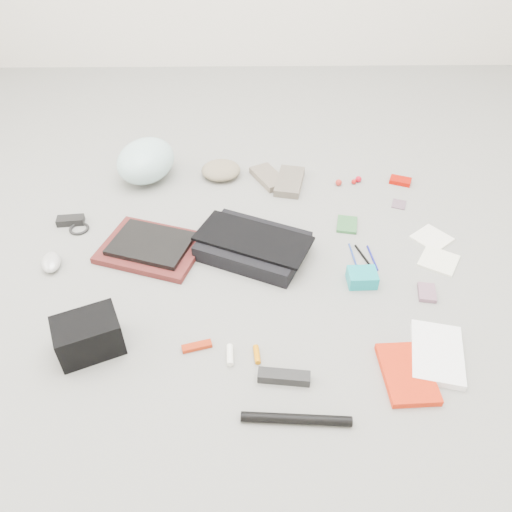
{
  "coord_description": "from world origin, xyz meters",
  "views": [
    {
      "loc": [
        -0.02,
        -1.38,
        1.27
      ],
      "look_at": [
        0.0,
        0.0,
        0.05
      ],
      "focal_mm": 35.0,
      "sensor_mm": 36.0,
      "label": 1
    }
  ],
  "objects_px": {
    "bike_helmet": "(146,161)",
    "accordion_wallet": "(362,278)",
    "messenger_bag": "(253,246)",
    "camera_bag": "(88,336)",
    "laptop": "(151,244)",
    "book_red": "(407,373)"
  },
  "relations": [
    {
      "from": "messenger_bag",
      "to": "accordion_wallet",
      "type": "height_order",
      "value": "messenger_bag"
    },
    {
      "from": "messenger_bag",
      "to": "laptop",
      "type": "xyz_separation_m",
      "value": [
        -0.39,
        0.02,
        0.0
      ]
    },
    {
      "from": "bike_helmet",
      "to": "messenger_bag",
      "type": "bearing_deg",
      "value": -26.25
    },
    {
      "from": "bike_helmet",
      "to": "book_red",
      "type": "bearing_deg",
      "value": -27.9
    },
    {
      "from": "laptop",
      "to": "accordion_wallet",
      "type": "xyz_separation_m",
      "value": [
        0.78,
        -0.19,
        -0.01
      ]
    },
    {
      "from": "messenger_bag",
      "to": "bike_helmet",
      "type": "distance_m",
      "value": 0.73
    },
    {
      "from": "bike_helmet",
      "to": "accordion_wallet",
      "type": "xyz_separation_m",
      "value": [
        0.87,
        -0.71,
        -0.07
      ]
    },
    {
      "from": "bike_helmet",
      "to": "camera_bag",
      "type": "bearing_deg",
      "value": -69.84
    },
    {
      "from": "book_red",
      "to": "accordion_wallet",
      "type": "height_order",
      "value": "accordion_wallet"
    },
    {
      "from": "laptop",
      "to": "messenger_bag",
      "type": "bearing_deg",
      "value": 16.08
    },
    {
      "from": "messenger_bag",
      "to": "camera_bag",
      "type": "distance_m",
      "value": 0.69
    },
    {
      "from": "laptop",
      "to": "camera_bag",
      "type": "xyz_separation_m",
      "value": [
        -0.12,
        -0.47,
        0.03
      ]
    },
    {
      "from": "messenger_bag",
      "to": "book_red",
      "type": "xyz_separation_m",
      "value": [
        0.46,
        -0.58,
        -0.02
      ]
    },
    {
      "from": "laptop",
      "to": "bike_helmet",
      "type": "distance_m",
      "value": 0.54
    },
    {
      "from": "laptop",
      "to": "camera_bag",
      "type": "height_order",
      "value": "camera_bag"
    },
    {
      "from": "laptop",
      "to": "book_red",
      "type": "height_order",
      "value": "laptop"
    },
    {
      "from": "camera_bag",
      "to": "book_red",
      "type": "distance_m",
      "value": 0.98
    },
    {
      "from": "bike_helmet",
      "to": "accordion_wallet",
      "type": "height_order",
      "value": "bike_helmet"
    },
    {
      "from": "bike_helmet",
      "to": "accordion_wallet",
      "type": "bearing_deg",
      "value": -17.29
    },
    {
      "from": "bike_helmet",
      "to": "accordion_wallet",
      "type": "relative_size",
      "value": 2.95
    },
    {
      "from": "book_red",
      "to": "accordion_wallet",
      "type": "distance_m",
      "value": 0.41
    },
    {
      "from": "messenger_bag",
      "to": "laptop",
      "type": "height_order",
      "value": "messenger_bag"
    }
  ]
}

